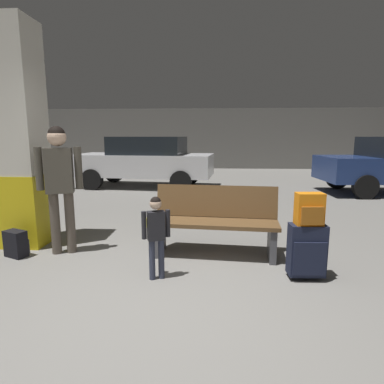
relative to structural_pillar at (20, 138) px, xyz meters
The scene contains 10 objects.
ground_plane 3.47m from the structural_pillar, 47.00° to the left, with size 18.00×18.00×0.10m, color gray.
garage_back_wall 11.33m from the structural_pillar, 79.22° to the left, with size 18.00×0.12×2.80m, color slate.
structural_pillar is the anchor object (origin of this frame).
bench 2.89m from the structural_pillar, ahead, with size 1.64×0.66×0.89m.
suitcase 3.95m from the structural_pillar, 14.76° to the right, with size 0.39×0.24×0.60m.
backpack_bright 3.84m from the structural_pillar, 14.76° to the right, with size 0.29×0.21×0.34m.
child 2.48m from the structural_pillar, 27.38° to the right, with size 0.29×0.18×0.91m.
adult 0.90m from the structural_pillar, 26.59° to the right, with size 0.54×0.28×1.65m.
backpack_dark_floor 1.44m from the structural_pillar, 75.81° to the right, with size 0.32×0.28×0.34m.
parked_car_far 5.42m from the structural_pillar, 83.39° to the left, with size 4.25×2.11×1.51m.
Camera 1 is at (0.49, -2.59, 1.53)m, focal length 30.16 mm.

